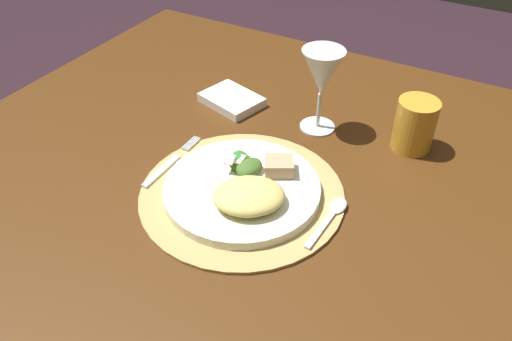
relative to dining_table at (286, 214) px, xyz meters
name	(u,v)px	position (x,y,z in m)	size (l,w,h in m)	color
dining_table	(286,214)	(0.00, 0.00, 0.00)	(1.34, 1.05, 0.72)	#4B290F
placemat	(242,194)	(-0.05, -0.09, 0.10)	(0.35, 0.35, 0.01)	tan
dinner_plate	(242,189)	(-0.05, -0.09, 0.11)	(0.27, 0.27, 0.02)	white
pasta_serving	(249,196)	(-0.01, -0.12, 0.14)	(0.12, 0.10, 0.03)	#E2C96C
salad_greens	(244,163)	(-0.07, -0.05, 0.13)	(0.08, 0.07, 0.03)	#3A6711
bread_piece	(279,166)	(-0.01, -0.03, 0.14)	(0.05, 0.04, 0.03)	tan
fork	(170,163)	(-0.20, -0.09, 0.11)	(0.01, 0.17, 0.00)	silver
spoon	(332,213)	(0.11, -0.06, 0.11)	(0.03, 0.13, 0.01)	silver
napkin	(232,100)	(-0.22, 0.16, 0.11)	(0.12, 0.09, 0.02)	white
wine_glass	(322,75)	(-0.02, 0.17, 0.22)	(0.08, 0.08, 0.17)	silver
amber_tumbler	(415,125)	(0.17, 0.19, 0.15)	(0.08, 0.08, 0.10)	gold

